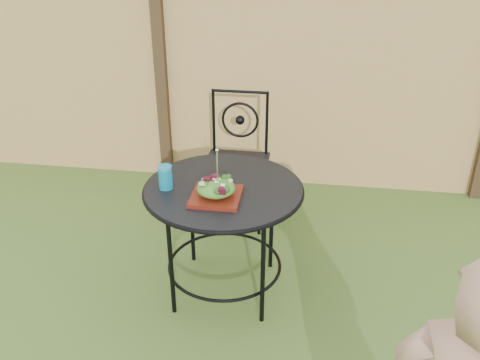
{
  "coord_description": "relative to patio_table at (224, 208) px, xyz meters",
  "views": [
    {
      "loc": [
        -0.06,
        -1.93,
        2.18
      ],
      "look_at": [
        -0.45,
        0.74,
        0.75
      ],
      "focal_mm": 40.0,
      "sensor_mm": 36.0,
      "label": 1
    }
  ],
  "objects": [
    {
      "name": "patio_chair",
      "position": [
        -0.06,
        0.89,
        -0.08
      ],
      "size": [
        0.46,
        0.46,
        0.95
      ],
      "color": "black",
      "rests_on": "ground"
    },
    {
      "name": "fence",
      "position": [
        0.54,
        1.5,
        0.36
      ],
      "size": [
        8.0,
        0.12,
        1.9
      ],
      "color": "tan",
      "rests_on": "ground"
    },
    {
      "name": "drinking_glass",
      "position": [
        -0.32,
        -0.06,
        0.21
      ],
      "size": [
        0.08,
        0.08,
        0.14
      ],
      "primitive_type": "cylinder",
      "color": "#0D7E9C",
      "rests_on": "patio_table"
    },
    {
      "name": "salad",
      "position": [
        -0.02,
        -0.13,
        0.2
      ],
      "size": [
        0.21,
        0.21,
        0.08
      ],
      "primitive_type": "ellipsoid",
      "color": "#235614",
      "rests_on": "salad_plate"
    },
    {
      "name": "salad_plate",
      "position": [
        -0.02,
        -0.13,
        0.15
      ],
      "size": [
        0.27,
        0.27,
        0.02
      ],
      "primitive_type": "cube",
      "color": "#49160A",
      "rests_on": "patio_table"
    },
    {
      "name": "patio_table",
      "position": [
        0.0,
        0.0,
        0.0
      ],
      "size": [
        0.92,
        0.92,
        0.72
      ],
      "color": "black",
      "rests_on": "ground"
    },
    {
      "name": "fork",
      "position": [
        -0.01,
        -0.13,
        0.33
      ],
      "size": [
        0.01,
        0.01,
        0.18
      ],
      "primitive_type": "cylinder",
      "color": "silver",
      "rests_on": "salad"
    }
  ]
}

